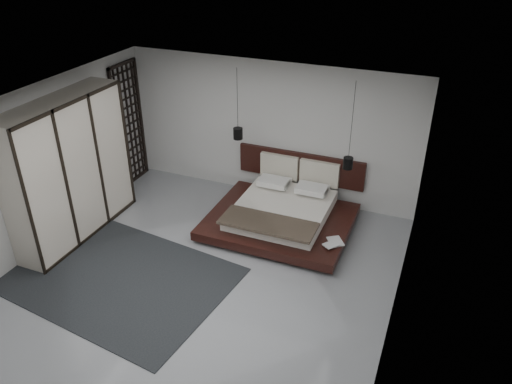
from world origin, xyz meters
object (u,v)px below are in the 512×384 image
at_px(lattice_screen, 129,124).
at_px(pendant_right, 348,163).
at_px(wardrobe, 69,170).
at_px(pendant_left, 238,133).
at_px(bed, 283,212).
at_px(rug, 120,278).

bearing_deg(lattice_screen, pendant_right, -1.75).
bearing_deg(lattice_screen, wardrobe, -83.37).
bearing_deg(wardrobe, pendant_right, 24.42).
relative_size(lattice_screen, pendant_left, 1.90).
distance_m(lattice_screen, bed, 3.82).
height_order(bed, rug, bed).
bearing_deg(lattice_screen, pendant_left, -3.20).
bearing_deg(bed, rug, -126.78).
bearing_deg(pendant_right, rug, -135.36).
distance_m(lattice_screen, pendant_left, 2.59).
bearing_deg(bed, pendant_left, 159.89).
relative_size(bed, pendant_left, 1.90).
relative_size(lattice_screen, pendant_right, 1.63).
relative_size(wardrobe, rug, 0.75).
bearing_deg(rug, pendant_left, 74.22).
bearing_deg(pendant_left, wardrobe, -138.96).
relative_size(bed, pendant_right, 1.62).
height_order(wardrobe, rug, wardrobe).
distance_m(pendant_right, rug, 4.36).
distance_m(wardrobe, rug, 2.16).
distance_m(bed, wardrobe, 3.89).
bearing_deg(pendant_right, lattice_screen, 178.25).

